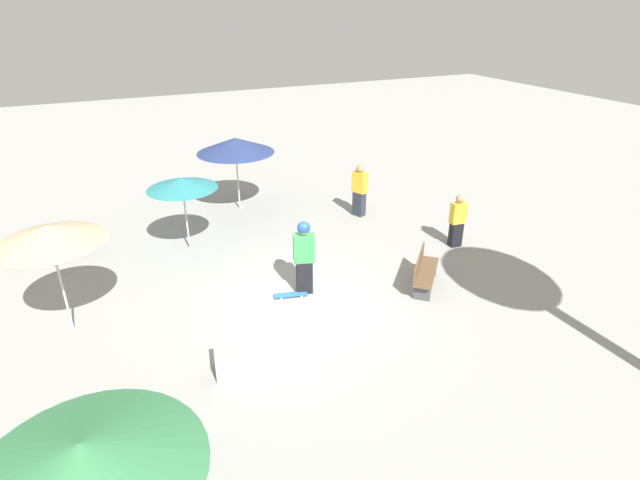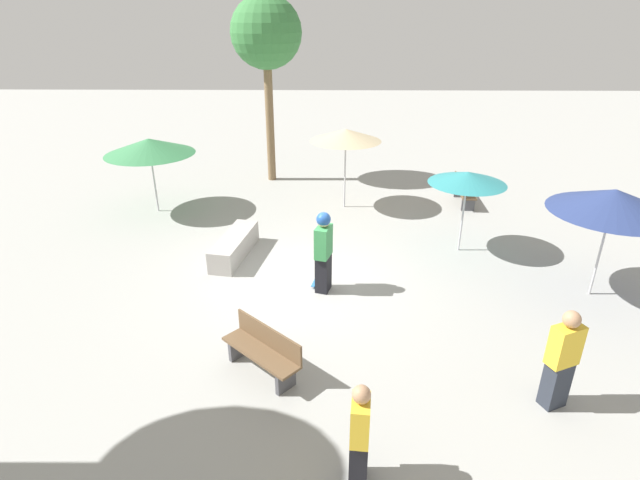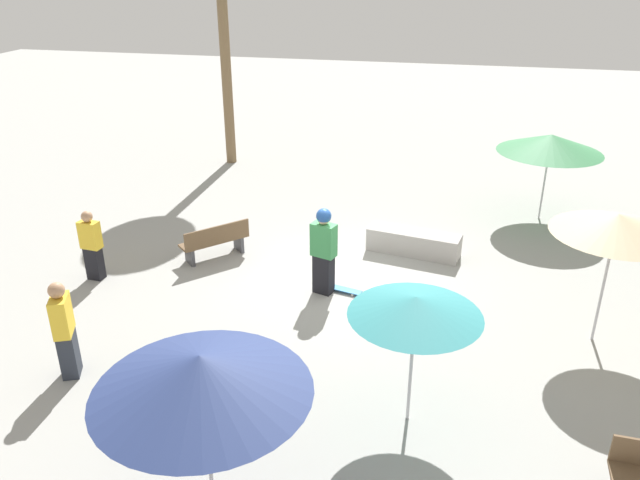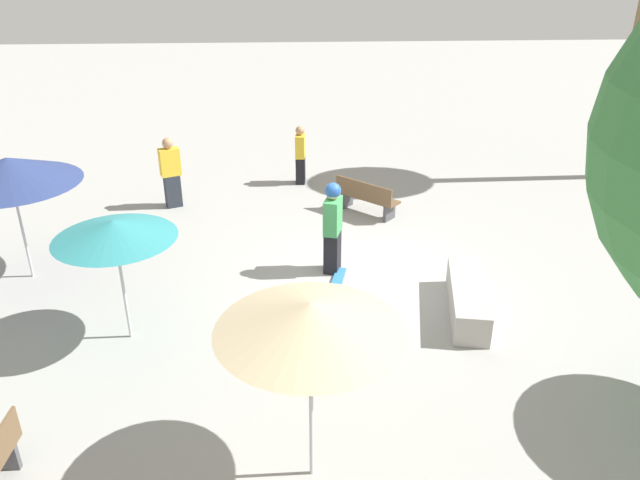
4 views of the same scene
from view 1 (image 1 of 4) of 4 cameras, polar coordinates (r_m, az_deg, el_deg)
The scene contains 12 objects.
ground_plane at distance 11.88m, azimuth -2.17°, elevation -7.32°, with size 60.00×60.00×0.00m, color #9E9E99.
skater_main at distance 11.85m, azimuth -1.84°, elevation -1.72°, with size 0.41×0.56×1.87m.
skateboard at distance 12.13m, azimuth -3.36°, elevation -6.26°, with size 0.38×0.82×0.07m.
concrete_ledge at distance 9.98m, azimuth -5.58°, elevation -12.85°, with size 0.97×2.23×0.56m.
bench_near at distance 15.48m, azimuth -28.03°, elevation -0.45°, with size 0.51×1.62×0.85m.
bench_far at distance 12.60m, azimuth 11.79°, elevation -3.54°, with size 1.47×1.41×0.85m.
shade_umbrella_green at distance 6.37m, azimuth -25.46°, elevation -21.67°, with size 2.65×2.65×2.28m.
shade_umbrella_tan at distance 11.21m, azimuth -28.61°, elevation 0.57°, with size 2.16×2.16×2.49m.
shade_umbrella_teal at distance 14.12m, azimuth -15.51°, elevation 6.23°, with size 1.92×1.92×2.13m.
shade_umbrella_navy at distance 16.71m, azimuth -9.66°, elevation 10.62°, with size 2.53×2.53×2.45m.
bystander_watching at distance 16.36m, azimuth 4.54°, elevation 5.68°, with size 0.54×0.43×1.74m.
bystander_far at distance 14.75m, azimuth 15.42°, elevation 2.12°, with size 0.28×0.45×1.57m.
Camera 1 is at (9.21, -3.72, 6.51)m, focal length 28.00 mm.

